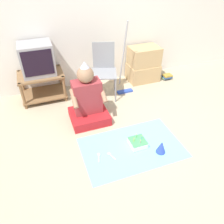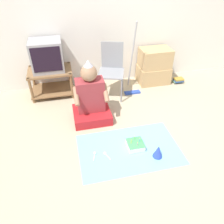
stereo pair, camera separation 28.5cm
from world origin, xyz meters
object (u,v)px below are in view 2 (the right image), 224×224
Objects in this scene: dust_mop at (132,73)px; person_seated at (91,100)px; birthday_cake at (135,145)px; party_hat_blue at (158,151)px; folding_chair at (112,67)px; tv at (47,55)px; cardboard_box_stack at (154,66)px; book_pile at (178,80)px.

person_seated is at bearing -143.23° from dust_mop.
birthday_cake is 0.31m from party_hat_blue.
birthday_cake is at bearing -59.51° from person_seated.
party_hat_blue reaches higher than birthday_cake.
dust_mop reaches higher than folding_chair.
tv is 1.91m from cardboard_box_stack.
folding_chair reaches higher than birthday_cake.
book_pile is at bearing -3.65° from tv.
party_hat_blue is at bearing -55.98° from tv.
book_pile is 0.20× the size of person_seated.
cardboard_box_stack is 0.56m from book_pile.
book_pile is 2.00m from party_hat_blue.
party_hat_blue is at bearing -95.14° from dust_mop.
birthday_cake is at bearing -118.34° from cardboard_box_stack.
person_seated is 0.92m from birthday_cake.
tv is at bearing 169.89° from dust_mop.
book_pile is at bearing 56.29° from party_hat_blue.
person_seated is (-1.78, -0.70, 0.27)m from book_pile.
dust_mop is 1.01m from person_seated.
dust_mop is at bearing -153.77° from cardboard_box_stack.
folding_chair is 0.72× the size of dust_mop.
person_seated reaches higher than folding_chair.
book_pile is (0.46, -0.15, -0.27)m from cardboard_box_stack.
dust_mop is at bearing 75.06° from birthday_cake.
folding_chair is at bearing 53.75° from person_seated.
dust_mop is 6.53× the size of book_pile.
party_hat_blue is at bearing -55.32° from person_seated.
tv is 2.37× the size of birthday_cake.
tv is 2.43m from book_pile.
tv reaches higher than birthday_cake.
birthday_cake is (0.45, -0.76, -0.27)m from person_seated.
cardboard_box_stack is at bearing 161.60° from book_pile.
tv is 2.90× the size of party_hat_blue.
dust_mop is 5.90× the size of birthday_cake.
tv is 1.43m from dust_mop.
birthday_cake is at bearing -90.18° from folding_chair.
book_pile is 1.93m from person_seated.
tv is at bearing 123.26° from person_seated.
folding_chair is 1.65m from party_hat_blue.
dust_mop is 1.60m from party_hat_blue.
folding_chair is 0.78m from person_seated.
birthday_cake is at bearing 136.85° from party_hat_blue.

